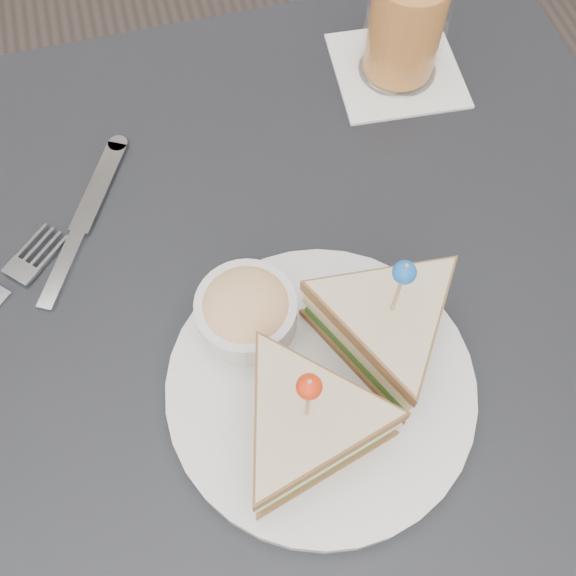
% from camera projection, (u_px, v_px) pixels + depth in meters
% --- Properties ---
extents(ground_plane, '(3.50, 3.50, 0.00)m').
position_uv_depth(ground_plane, '(284.00, 482.00, 1.23)').
color(ground_plane, '#3F3833').
extents(table, '(0.80, 0.80, 0.75)m').
position_uv_depth(table, '(281.00, 357.00, 0.63)').
color(table, black).
rests_on(table, ground).
extents(plate_meal, '(0.31, 0.31, 0.15)m').
position_uv_depth(plate_meal, '(331.00, 370.00, 0.50)').
color(plate_meal, silver).
rests_on(plate_meal, table).
extents(cutlery_knife, '(0.11, 0.19, 0.01)m').
position_uv_depth(cutlery_knife, '(82.00, 225.00, 0.61)').
color(cutlery_knife, silver).
rests_on(cutlery_knife, table).
extents(drink_set, '(0.14, 0.14, 0.17)m').
position_uv_depth(drink_set, '(408.00, 13.00, 0.64)').
color(drink_set, white).
rests_on(drink_set, table).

